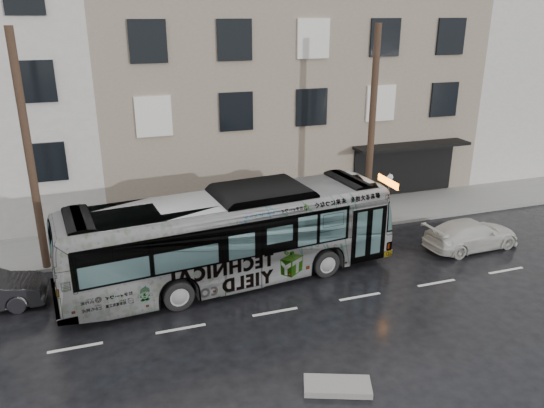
{
  "coord_description": "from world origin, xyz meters",
  "views": [
    {
      "loc": [
        -5.08,
        -17.27,
        9.56
      ],
      "look_at": [
        1.57,
        2.5,
        2.0
      ],
      "focal_mm": 35.0,
      "sensor_mm": 36.0,
      "label": 1
    }
  ],
  "objects": [
    {
      "name": "sidewalk",
      "position": [
        0.0,
        4.9,
        0.07
      ],
      "size": [
        90.0,
        3.6,
        0.15
      ],
      "primitive_type": "cube",
      "color": "gray",
      "rests_on": "ground"
    },
    {
      "name": "slush_pile",
      "position": [
        0.33,
        -6.73,
        0.09
      ],
      "size": [
        1.97,
        1.39,
        0.18
      ],
      "primitive_type": "cube",
      "rotation": [
        0.0,
        0.0,
        -0.36
      ],
      "color": "gray",
      "rests_on": "ground"
    },
    {
      "name": "building_taupe",
      "position": [
        5.0,
        12.7,
        5.5
      ],
      "size": [
        20.0,
        12.0,
        11.0
      ],
      "primitive_type": "cube",
      "color": "gray",
      "rests_on": "ground"
    },
    {
      "name": "utility_pole_front",
      "position": [
        6.5,
        3.3,
        4.65
      ],
      "size": [
        0.3,
        0.3,
        9.0
      ],
      "primitive_type": "cylinder",
      "color": "#412D20",
      "rests_on": "sidewalk"
    },
    {
      "name": "sign_post",
      "position": [
        7.6,
        3.3,
        1.35
      ],
      "size": [
        0.06,
        0.06,
        2.4
      ],
      "primitive_type": "cylinder",
      "color": "slate",
      "rests_on": "sidewalk"
    },
    {
      "name": "ground",
      "position": [
        0.0,
        0.0,
        0.0
      ],
      "size": [
        120.0,
        120.0,
        0.0
      ],
      "primitive_type": "plane",
      "color": "black",
      "rests_on": "ground"
    },
    {
      "name": "building_filler",
      "position": [
        24.0,
        12.7,
        6.0
      ],
      "size": [
        18.0,
        12.0,
        12.0
      ],
      "primitive_type": "cube",
      "color": "beige",
      "rests_on": "ground"
    },
    {
      "name": "bus",
      "position": [
        -0.78,
        0.26,
        1.76
      ],
      "size": [
        12.85,
        4.31,
        3.51
      ],
      "primitive_type": "imported",
      "rotation": [
        0.0,
        0.0,
        1.68
      ],
      "color": "#B2B2B2",
      "rests_on": "ground"
    },
    {
      "name": "utility_pole_rear",
      "position": [
        -7.5,
        3.3,
        4.65
      ],
      "size": [
        0.3,
        0.3,
        9.0
      ],
      "primitive_type": "cylinder",
      "color": "#412D20",
      "rests_on": "sidewalk"
    },
    {
      "name": "white_sedan",
      "position": [
        9.66,
        -0.23,
        0.62
      ],
      "size": [
        4.38,
        2.0,
        1.24
      ],
      "primitive_type": "imported",
      "rotation": [
        0.0,
        0.0,
        1.63
      ],
      "color": "beige",
      "rests_on": "ground"
    }
  ]
}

